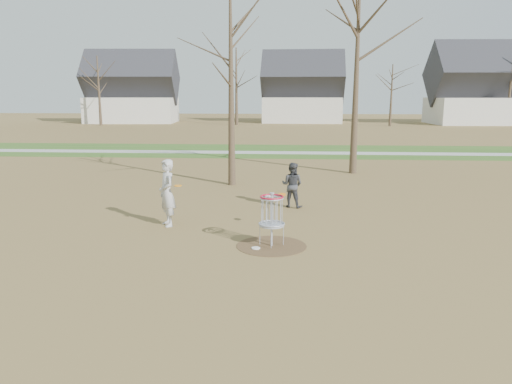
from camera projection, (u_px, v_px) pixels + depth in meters
ground at (272, 246)px, 12.73m from camera, size 160.00×160.00×0.00m
green_band at (283, 151)px, 33.28m from camera, size 160.00×8.00×0.01m
footpath at (283, 153)px, 32.30m from camera, size 160.00×1.50×0.01m
dirt_circle at (272, 246)px, 12.73m from camera, size 1.80×1.80×0.01m
player_standing at (167, 193)px, 14.49m from camera, size 0.77×0.85×1.96m
player_throwing at (292, 185)px, 16.90m from camera, size 0.90×0.79×1.54m
disc_grounded at (256, 248)px, 12.49m from camera, size 0.22×0.22×0.02m
discs_in_play at (232, 190)px, 14.12m from camera, size 3.19×0.23×0.26m
disc_golf_basket at (272, 211)px, 12.55m from camera, size 0.64×0.64×1.35m
bare_trees at (305, 76)px, 46.57m from camera, size 52.62×44.98×9.00m
houses_row at (321, 95)px, 63.17m from camera, size 56.51×10.01×7.26m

